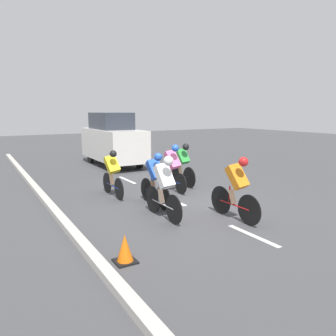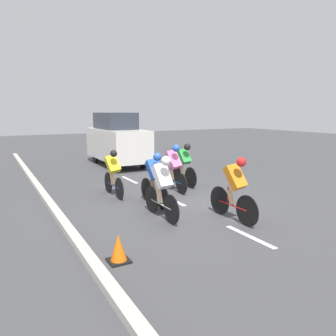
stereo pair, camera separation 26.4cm
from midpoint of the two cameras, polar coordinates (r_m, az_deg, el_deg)
The scene contains 13 objects.
ground_plane at distance 9.08m, azimuth 3.22°, elevation -6.34°, with size 60.00×60.00×0.00m, color #424244.
lane_stripe_near at distance 7.08m, azimuth 15.11°, elevation -11.43°, with size 0.12×1.40×0.01m, color white.
lane_stripe_mid at distance 9.50m, azimuth 1.53°, elevation -5.56°, with size 0.12×1.40×0.01m, color white.
lane_stripe_far at distance 12.29m, azimuth -6.09°, elevation -2.05°, with size 0.12×1.40×0.01m, color white.
curb at distance 8.39m, azimuth -17.82°, elevation -7.70°, with size 0.20×25.16×0.14m, color #B7B2A8.
cyclist_yellow at distance 9.83m, azimuth -8.79°, elevation -0.69°, with size 0.40×1.61×1.43m.
cyclist_white at distance 7.67m, azimuth -0.06°, elevation -3.12°, with size 0.35×1.68×1.55m.
cyclist_green at distance 11.14m, azimuth 3.48°, elevation 0.77°, with size 0.36×1.66×1.48m.
cyclist_orange at distance 7.71m, azimuth 12.48°, elevation -3.36°, with size 0.39×1.69×1.54m.
cyclist_pink at distance 10.34m, azimuth 1.71°, elevation 0.29°, with size 0.40×1.68×1.53m.
cyclist_blue at distance 8.74m, azimuth -1.49°, elevation -1.76°, with size 0.38×1.63×1.48m.
support_car at distance 15.55m, azimuth -8.43°, elevation 4.90°, with size 1.70×4.35×2.46m.
traffic_cone at distance 5.76m, azimuth -7.29°, elevation -13.74°, with size 0.36×0.36×0.49m.
Camera 2 is at (4.56, 7.42, 2.54)m, focal length 35.00 mm.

